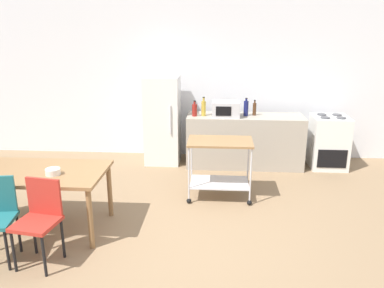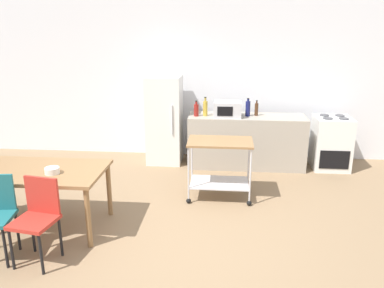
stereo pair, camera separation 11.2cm
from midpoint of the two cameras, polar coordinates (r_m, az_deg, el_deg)
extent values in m
plane|color=#8C7051|center=(4.65, -1.64, -13.85)|extent=(12.00, 12.00, 0.00)
cube|color=white|center=(7.24, 1.29, 9.59)|extent=(8.40, 0.12, 2.90)
cube|color=#A89E8E|center=(6.85, 8.42, 0.42)|extent=(2.00, 0.64, 0.90)
cube|color=olive|center=(4.92, -20.74, -3.78)|extent=(1.50, 0.90, 0.04)
cylinder|color=olive|center=(4.48, -14.28, -10.47)|extent=(0.06, 0.06, 0.71)
cylinder|color=olive|center=(5.69, -24.98, -5.56)|extent=(0.06, 0.06, 0.71)
cylinder|color=olive|center=(5.15, -11.46, -6.55)|extent=(0.06, 0.06, 0.71)
cube|color=#B72D23|center=(4.31, -21.48, -10.60)|extent=(0.46, 0.46, 0.04)
cube|color=#B72D23|center=(4.35, -20.43, -7.02)|extent=(0.38, 0.09, 0.40)
cylinder|color=black|center=(4.41, -24.28, -13.96)|extent=(0.03, 0.03, 0.45)
cylinder|color=black|center=(4.22, -20.53, -14.94)|extent=(0.03, 0.03, 0.45)
cylinder|color=black|center=(4.64, -21.67, -12.04)|extent=(0.03, 0.03, 0.45)
cylinder|color=black|center=(4.46, -18.03, -12.85)|extent=(0.03, 0.03, 0.45)
cylinder|color=black|center=(4.46, -25.05, -13.70)|extent=(0.03, 0.03, 0.45)
cylinder|color=black|center=(4.73, -23.57, -11.66)|extent=(0.03, 0.03, 0.45)
cube|color=white|center=(7.11, 20.16, 0.15)|extent=(0.60, 0.60, 0.90)
cube|color=black|center=(6.88, 20.60, -2.20)|extent=(0.48, 0.01, 0.32)
cylinder|color=#47474C|center=(6.85, 19.74, 3.57)|extent=(0.16, 0.16, 0.02)
cylinder|color=#47474C|center=(6.92, 21.82, 3.48)|extent=(0.16, 0.16, 0.02)
cylinder|color=#47474C|center=(7.07, 19.28, 4.02)|extent=(0.16, 0.16, 0.02)
cylinder|color=#47474C|center=(7.14, 21.30, 3.93)|extent=(0.16, 0.16, 0.02)
cube|color=white|center=(6.93, -3.58, 3.55)|extent=(0.60, 0.60, 1.55)
cylinder|color=silver|center=(6.58, -2.46, 3.54)|extent=(0.02, 0.02, 0.50)
cube|color=olive|center=(5.41, 4.76, 0.33)|extent=(0.90, 0.56, 0.03)
cube|color=silver|center=(5.62, 4.60, -5.69)|extent=(0.83, 0.52, 0.02)
cylinder|color=silver|center=(5.32, 0.09, -4.30)|extent=(0.02, 0.02, 0.76)
sphere|color=black|center=(5.49, 0.09, -8.34)|extent=(0.07, 0.07, 0.07)
cylinder|color=silver|center=(5.32, 9.17, -4.54)|extent=(0.02, 0.02, 0.76)
sphere|color=black|center=(5.48, 8.96, -8.58)|extent=(0.07, 0.07, 0.07)
cylinder|color=silver|center=(5.79, 0.53, -2.51)|extent=(0.02, 0.02, 0.76)
sphere|color=black|center=(5.94, 0.52, -6.28)|extent=(0.07, 0.07, 0.07)
cylinder|color=silver|center=(5.79, 8.86, -2.73)|extent=(0.02, 0.02, 0.76)
sphere|color=black|center=(5.94, 8.68, -6.50)|extent=(0.07, 0.07, 0.07)
cylinder|color=maroon|center=(6.63, 1.11, 4.98)|extent=(0.08, 0.08, 0.20)
cylinder|color=maroon|center=(6.61, 1.12, 6.06)|extent=(0.04, 0.04, 0.05)
cylinder|color=black|center=(6.60, 1.12, 6.32)|extent=(0.04, 0.04, 0.01)
cylinder|color=gold|center=(6.65, 2.44, 5.21)|extent=(0.08, 0.08, 0.25)
cylinder|color=gold|center=(6.62, 2.46, 6.54)|extent=(0.04, 0.04, 0.06)
cylinder|color=black|center=(6.62, 2.46, 6.85)|extent=(0.04, 0.04, 0.01)
cube|color=silver|center=(6.61, 5.71, 5.10)|extent=(0.46, 0.34, 0.26)
cube|color=black|center=(6.44, 5.36, 4.79)|extent=(0.25, 0.01, 0.16)
cylinder|color=navy|center=(6.71, 8.67, 5.15)|extent=(0.08, 0.08, 0.26)
cylinder|color=navy|center=(6.68, 8.72, 6.38)|extent=(0.04, 0.04, 0.04)
cylinder|color=black|center=(6.67, 8.73, 6.60)|extent=(0.04, 0.04, 0.01)
cylinder|color=#4C2D19|center=(6.77, 9.90, 5.01)|extent=(0.06, 0.06, 0.21)
cylinder|color=#4C2D19|center=(6.75, 9.95, 6.06)|extent=(0.03, 0.03, 0.04)
cylinder|color=black|center=(6.74, 9.96, 6.28)|extent=(0.03, 0.03, 0.01)
cylinder|color=white|center=(4.73, -19.21, -3.71)|extent=(0.17, 0.17, 0.07)
camera|label=1|loc=(0.06, -89.41, 0.18)|focal=36.35mm
camera|label=2|loc=(0.06, 90.59, -0.18)|focal=36.35mm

